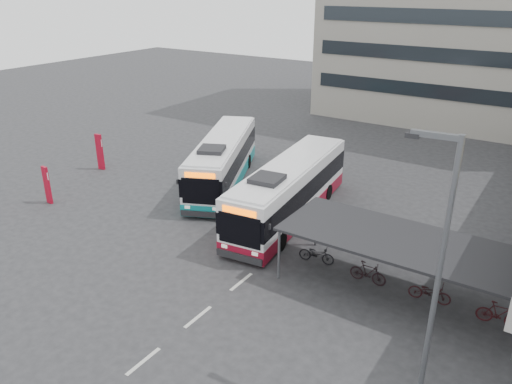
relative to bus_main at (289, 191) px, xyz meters
The scene contains 9 objects.
ground 7.17m from the bus_main, 97.62° to the right, with size 120.00×120.00×0.00m, color #28282B.
bike_shelter 8.49m from the bus_main, 27.55° to the right, with size 10.00×4.00×2.54m.
road_markings 10.18m from the bus_main, 80.99° to the right, with size 0.15×7.60×0.01m.
bus_main is the anchor object (origin of this frame).
bus_teal 6.47m from the bus_main, 161.59° to the left, with size 6.92×11.28×3.34m.
pedestrian 2.04m from the bus_main, 117.57° to the right, with size 0.59×0.39×1.63m, color black.
lamp_post 13.82m from the bus_main, 42.02° to the right, with size 1.52×0.32×8.65m.
sign_totem_mid 14.35m from the bus_main, 154.10° to the right, with size 0.50×0.18×2.31m.
sign_totem_north 14.91m from the bus_main, behind, with size 0.55×0.21×2.56m.
Camera 1 is at (13.37, -15.31, 12.31)m, focal length 35.00 mm.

